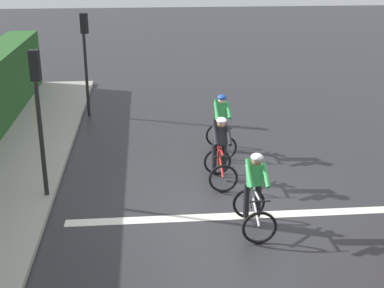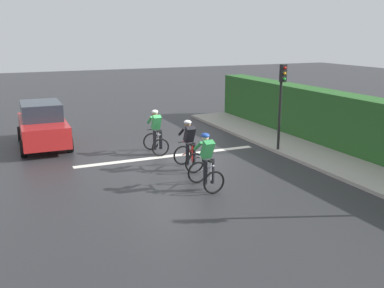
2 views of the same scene
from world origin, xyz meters
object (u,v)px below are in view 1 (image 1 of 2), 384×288
(cyclist_lead, at_px, (221,125))
(cyclist_mid, at_px, (254,193))
(traffic_light_far_junction, at_px, (85,49))
(cyclist_second, at_px, (220,151))
(traffic_light_near_crossing, at_px, (38,103))

(cyclist_lead, bearing_deg, cyclist_mid, -89.23)
(cyclist_mid, relative_size, traffic_light_far_junction, 0.50)
(cyclist_lead, height_order, cyclist_second, same)
(traffic_light_near_crossing, bearing_deg, cyclist_lead, 30.07)
(cyclist_lead, distance_m, traffic_light_far_junction, 5.65)
(cyclist_lead, relative_size, traffic_light_near_crossing, 0.50)
(traffic_light_near_crossing, bearing_deg, cyclist_second, 7.32)
(cyclist_second, xyz_separation_m, traffic_light_near_crossing, (-3.97, -0.51, 1.43))
(cyclist_lead, distance_m, cyclist_mid, 4.27)
(cyclist_lead, relative_size, cyclist_mid, 1.00)
(cyclist_second, height_order, traffic_light_far_junction, traffic_light_far_junction)
(traffic_light_far_junction, bearing_deg, cyclist_second, -58.25)
(cyclist_second, bearing_deg, cyclist_mid, -81.44)
(traffic_light_far_junction, bearing_deg, traffic_light_near_crossing, -93.45)
(cyclist_lead, height_order, traffic_light_far_junction, traffic_light_far_junction)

